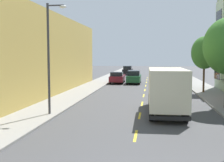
{
  "coord_description": "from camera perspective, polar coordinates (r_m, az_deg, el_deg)",
  "views": [
    {
      "loc": [
        0.77,
        -7.41,
        4.06
      ],
      "look_at": [
        -3.69,
        24.9,
        1.22
      ],
      "focal_mm": 46.08,
      "sensor_mm": 36.0,
      "label": 1
    }
  ],
  "objects": [
    {
      "name": "ground_plane",
      "position": [
        37.64,
        6.65,
        -1.26
      ],
      "size": [
        160.0,
        160.0,
        0.0
      ],
      "primitive_type": "plane",
      "color": "#424244"
    },
    {
      "name": "sidewalk_left",
      "position": [
        36.49,
        -4.64,
        -1.32
      ],
      "size": [
        3.2,
        120.0,
        0.14
      ],
      "primitive_type": "cube",
      "color": "gray",
      "rests_on": "ground_plane"
    },
    {
      "name": "sidewalk_right",
      "position": [
        36.19,
        17.89,
        -1.6
      ],
      "size": [
        3.2,
        120.0,
        0.14
      ],
      "primitive_type": "cube",
      "color": "gray",
      "rests_on": "ground_plane"
    },
    {
      "name": "lane_centerline_dashes",
      "position": [
        32.17,
        6.43,
        -2.3
      ],
      "size": [
        0.14,
        47.2,
        0.01
      ],
      "color": "yellow",
      "rests_on": "ground_plane"
    },
    {
      "name": "apartment_block_opposite",
      "position": [
        30.99,
        -20.05,
        4.92
      ],
      "size": [
        10.0,
        36.0,
        8.39
      ],
      "primitive_type": "cube",
      "color": "tan",
      "rests_on": "ground_plane"
    },
    {
      "name": "street_tree_third",
      "position": [
        32.67,
        17.87,
        5.35
      ],
      "size": [
        2.8,
        2.8,
        6.05
      ],
      "color": "#47331E",
      "rests_on": "sidewalk_right"
    },
    {
      "name": "street_lamp",
      "position": [
        19.75,
        -12.12,
        5.82
      ],
      "size": [
        1.35,
        0.28,
        7.4
      ],
      "color": "#38383D",
      "rests_on": "sidewalk_left"
    },
    {
      "name": "delivery_box_truck",
      "position": [
        20.58,
        10.7,
        -1.3
      ],
      "size": [
        2.53,
        7.81,
        3.2
      ],
      "color": "beige",
      "rests_on": "ground_plane"
    },
    {
      "name": "parked_pickup_red",
      "position": [
        60.68,
        11.14,
        1.82
      ],
      "size": [
        2.08,
        5.33,
        1.73
      ],
      "color": "#AD1E1E",
      "rests_on": "ground_plane"
    },
    {
      "name": "parked_suv_silver",
      "position": [
        44.38,
        12.4,
        0.88
      ],
      "size": [
        1.97,
        4.81,
        1.93
      ],
      "color": "#B2B5BA",
      "rests_on": "ground_plane"
    },
    {
      "name": "parked_suv_orange",
      "position": [
        51.47,
        11.83,
        1.44
      ],
      "size": [
        2.08,
        4.85,
        1.93
      ],
      "color": "orange",
      "rests_on": "ground_plane"
    },
    {
      "name": "parked_pickup_burgundy",
      "position": [
        43.01,
        1.07,
        0.66
      ],
      "size": [
        2.12,
        5.34,
        1.73
      ],
      "color": "maroon",
      "rests_on": "ground_plane"
    },
    {
      "name": "parked_sedan_teal",
      "position": [
        37.78,
        13.06,
        -0.19
      ],
      "size": [
        1.87,
        4.53,
        1.43
      ],
      "color": "#195B60",
      "rests_on": "ground_plane"
    },
    {
      "name": "parked_suv_black",
      "position": [
        62.63,
        3.13,
        2.15
      ],
      "size": [
        1.99,
        4.82,
        1.93
      ],
      "color": "black",
      "rests_on": "ground_plane"
    },
    {
      "name": "moving_forest_sedan",
      "position": [
        42.47,
        4.37,
        0.81
      ],
      "size": [
        1.95,
        4.8,
        1.93
      ],
      "color": "#194C28",
      "rests_on": "ground_plane"
    }
  ]
}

